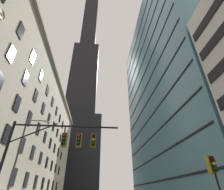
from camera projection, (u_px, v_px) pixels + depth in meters
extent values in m
cube|color=#B2A88E|center=(6.00, 126.00, 34.64)|extent=(16.17, 66.48, 28.44)
cube|color=#9E937A|center=(58.00, 77.00, 42.28)|extent=(0.70, 66.48, 0.60)
cube|color=black|center=(13.00, 177.00, 22.14)|extent=(0.14, 1.40, 2.20)
cube|color=black|center=(26.00, 180.00, 26.41)|extent=(0.14, 1.40, 2.20)
cube|color=black|center=(36.00, 182.00, 30.68)|extent=(0.14, 1.40, 2.20)
cube|color=black|center=(43.00, 183.00, 34.94)|extent=(0.14, 1.40, 2.20)
cube|color=black|center=(48.00, 185.00, 39.21)|extent=(0.14, 1.40, 2.20)
cube|color=black|center=(53.00, 186.00, 43.47)|extent=(0.14, 1.40, 2.20)
cube|color=black|center=(56.00, 187.00, 47.74)|extent=(0.14, 1.40, 2.20)
cube|color=black|center=(7.00, 134.00, 20.04)|extent=(0.14, 1.40, 2.20)
cube|color=black|center=(22.00, 145.00, 24.31)|extent=(0.14, 1.40, 2.20)
cube|color=black|center=(33.00, 152.00, 28.57)|extent=(0.14, 1.40, 2.20)
cube|color=black|center=(41.00, 158.00, 32.84)|extent=(0.14, 1.40, 2.20)
cube|color=black|center=(47.00, 162.00, 37.11)|extent=(0.14, 1.40, 2.20)
cube|color=black|center=(52.00, 166.00, 41.37)|extent=(0.14, 1.40, 2.20)
cube|color=black|center=(56.00, 168.00, 45.64)|extent=(0.14, 1.40, 2.20)
cube|color=black|center=(59.00, 171.00, 49.90)|extent=(0.14, 1.40, 2.20)
cube|color=black|center=(17.00, 104.00, 22.20)|extent=(0.14, 1.40, 2.20)
cube|color=black|center=(29.00, 118.00, 26.47)|extent=(0.14, 1.40, 2.20)
cube|color=black|center=(38.00, 129.00, 30.74)|extent=(0.14, 1.40, 2.20)
cube|color=black|center=(45.00, 137.00, 35.00)|extent=(0.14, 1.40, 2.20)
cube|color=black|center=(50.00, 143.00, 39.27)|extent=(0.14, 1.40, 2.20)
cube|color=black|center=(55.00, 148.00, 43.54)|extent=(0.14, 1.40, 2.20)
cube|color=black|center=(58.00, 152.00, 47.80)|extent=(0.14, 1.40, 2.20)
cube|color=black|center=(61.00, 156.00, 52.07)|extent=(0.14, 1.40, 2.20)
cube|color=black|center=(11.00, 53.00, 20.10)|extent=(0.14, 1.40, 2.20)
cube|color=black|center=(26.00, 78.00, 24.37)|extent=(0.14, 1.40, 2.20)
cube|color=black|center=(36.00, 96.00, 28.63)|extent=(0.14, 1.40, 2.20)
cube|color=black|center=(43.00, 108.00, 32.90)|extent=(0.14, 1.40, 2.20)
cube|color=black|center=(49.00, 118.00, 37.17)|extent=(0.14, 1.40, 2.20)
cube|color=black|center=(54.00, 126.00, 41.43)|extent=(0.14, 1.40, 2.20)
cube|color=black|center=(57.00, 133.00, 45.70)|extent=(0.14, 1.40, 2.20)
cube|color=black|center=(60.00, 138.00, 49.97)|extent=(0.14, 1.40, 2.20)
cube|color=black|center=(63.00, 142.00, 54.23)|extent=(0.14, 1.40, 2.20)
cube|color=black|center=(21.00, 31.00, 22.27)|extent=(0.14, 1.40, 2.20)
cube|color=black|center=(33.00, 57.00, 26.53)|extent=(0.14, 1.40, 2.20)
cube|color=black|center=(41.00, 76.00, 30.80)|extent=(0.14, 1.40, 2.20)
cube|color=black|center=(47.00, 91.00, 35.07)|extent=(0.14, 1.40, 2.20)
cube|color=black|center=(52.00, 102.00, 39.33)|extent=(0.14, 1.40, 2.20)
cube|color=black|center=(57.00, 111.00, 43.60)|extent=(0.14, 1.40, 2.20)
cube|color=black|center=(60.00, 118.00, 47.86)|extent=(0.14, 1.40, 2.20)
cube|color=black|center=(63.00, 125.00, 52.13)|extent=(0.14, 1.40, 2.20)
cube|color=black|center=(65.00, 130.00, 56.40)|extent=(0.14, 1.40, 2.20)
torus|color=olive|center=(1.00, 15.00, 17.69)|extent=(0.11, 1.22, 1.22)
cylinder|color=silver|center=(1.00, 15.00, 17.69)|extent=(0.05, 1.06, 1.06)
cube|color=black|center=(1.00, 14.00, 17.56)|extent=(0.03, 0.31, 0.23)
cube|color=black|center=(3.00, 15.00, 17.91)|extent=(0.03, 0.39, 0.35)
cube|color=black|center=(76.00, 156.00, 85.06)|extent=(24.10, 24.10, 37.71)
cube|color=black|center=(84.00, 82.00, 108.91)|extent=(16.87, 16.87, 54.85)
cube|color=black|center=(90.00, 23.00, 140.70)|extent=(10.84, 10.84, 68.56)
cube|color=teal|center=(179.00, 88.00, 41.83)|extent=(17.92, 39.35, 49.86)
cube|color=black|center=(156.00, 182.00, 30.32)|extent=(0.12, 38.35, 0.24)
cube|color=black|center=(153.00, 159.00, 32.38)|extent=(0.12, 38.35, 0.24)
cube|color=black|center=(150.00, 138.00, 34.44)|extent=(0.12, 38.35, 0.24)
cube|color=black|center=(148.00, 120.00, 36.50)|extent=(0.12, 38.35, 0.24)
cube|color=black|center=(146.00, 104.00, 38.56)|extent=(0.12, 38.35, 0.24)
cube|color=black|center=(145.00, 90.00, 40.62)|extent=(0.12, 38.35, 0.24)
cube|color=black|center=(143.00, 77.00, 42.68)|extent=(0.12, 38.35, 0.24)
cube|color=black|center=(142.00, 65.00, 44.75)|extent=(0.12, 38.35, 0.24)
cube|color=black|center=(140.00, 54.00, 46.81)|extent=(0.12, 38.35, 0.24)
cube|color=black|center=(139.00, 44.00, 48.87)|extent=(0.12, 38.35, 0.24)
cube|color=black|center=(138.00, 35.00, 50.93)|extent=(0.12, 38.35, 0.24)
cylinder|color=black|center=(0.00, 168.00, 11.37)|extent=(0.20, 0.20, 6.75)
cylinder|color=black|center=(67.00, 126.00, 13.31)|extent=(8.16, 0.14, 0.14)
cylinder|color=black|center=(34.00, 133.00, 12.80)|extent=(3.35, 0.10, 1.69)
cylinder|color=black|center=(65.00, 130.00, 13.14)|extent=(0.04, 0.04, 0.60)
cube|color=black|center=(64.00, 139.00, 12.76)|extent=(0.30, 0.30, 0.90)
cube|color=olive|center=(64.00, 140.00, 12.90)|extent=(0.40, 0.40, 1.04)
sphere|color=red|center=(64.00, 135.00, 12.76)|extent=(0.20, 0.20, 0.20)
sphere|color=#4B3A08|center=(64.00, 139.00, 12.62)|extent=(0.20, 0.20, 0.20)
sphere|color=#083D10|center=(63.00, 142.00, 12.48)|extent=(0.20, 0.20, 0.20)
cylinder|color=black|center=(80.00, 130.00, 13.23)|extent=(0.04, 0.04, 0.60)
cube|color=black|center=(79.00, 140.00, 12.85)|extent=(0.30, 0.30, 0.90)
cube|color=olive|center=(79.00, 140.00, 12.99)|extent=(0.40, 0.40, 1.04)
sphere|color=red|center=(79.00, 135.00, 12.85)|extent=(0.20, 0.20, 0.20)
sphere|color=#4B3A08|center=(79.00, 139.00, 12.71)|extent=(0.20, 0.20, 0.20)
sphere|color=#083D10|center=(78.00, 143.00, 12.57)|extent=(0.20, 0.20, 0.20)
cylinder|color=black|center=(94.00, 131.00, 13.32)|extent=(0.04, 0.04, 0.60)
cube|color=black|center=(93.00, 140.00, 12.94)|extent=(0.30, 0.30, 0.90)
cube|color=olive|center=(93.00, 141.00, 13.08)|extent=(0.40, 0.40, 1.04)
sphere|color=#450808|center=(94.00, 136.00, 12.94)|extent=(0.20, 0.20, 0.20)
sphere|color=yellow|center=(93.00, 139.00, 12.80)|extent=(0.20, 0.20, 0.20)
sphere|color=#083D10|center=(93.00, 143.00, 12.66)|extent=(0.20, 0.20, 0.20)
cube|color=black|center=(212.00, 164.00, 10.59)|extent=(0.30, 0.30, 0.90)
cube|color=olive|center=(211.00, 164.00, 10.74)|extent=(0.40, 0.40, 1.04)
sphere|color=#450808|center=(213.00, 159.00, 10.60)|extent=(0.20, 0.20, 0.20)
sphere|color=yellow|center=(214.00, 164.00, 10.46)|extent=(0.20, 0.20, 0.20)
sphere|color=#083D10|center=(215.00, 168.00, 10.31)|extent=(0.20, 0.20, 0.20)
cylinder|color=#47474C|center=(15.00, 162.00, 16.05)|extent=(0.18, 0.18, 8.98)
cylinder|color=#47474C|center=(37.00, 121.00, 18.37)|extent=(2.12, 0.10, 0.10)
ellipsoid|color=#EFE5C6|center=(47.00, 122.00, 18.41)|extent=(0.56, 0.32, 0.24)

